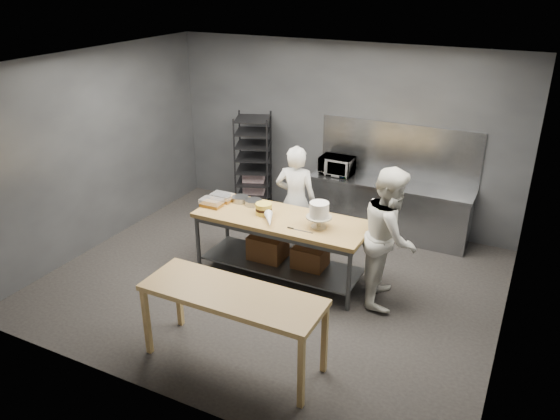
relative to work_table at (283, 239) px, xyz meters
name	(u,v)px	position (x,y,z in m)	size (l,w,h in m)	color
ground	(273,281)	(-0.05, -0.22, -0.57)	(6.00, 6.00, 0.00)	black
back_wall	(341,134)	(-0.05, 2.28, 0.93)	(6.00, 0.04, 3.00)	#4C4F54
work_table	(283,239)	(0.00, 0.00, 0.00)	(2.40, 0.90, 0.92)	olive
near_counter	(232,299)	(0.34, -1.92, 0.24)	(2.00, 0.70, 0.90)	#A17643
back_counter	(388,209)	(0.95, 1.96, -0.12)	(2.60, 0.60, 0.90)	slate
splashback_panel	(398,151)	(0.95, 2.26, 0.78)	(2.60, 0.02, 0.90)	slate
speed_rack	(253,164)	(-1.52, 1.88, 0.28)	(0.80, 0.82, 1.75)	black
chef_behind	(296,201)	(-0.15, 0.73, 0.28)	(0.62, 0.41, 1.71)	white
chef_right	(390,236)	(1.47, 0.08, 0.35)	(0.89, 0.70, 1.84)	silver
microwave	(337,166)	(0.02, 1.96, 0.48)	(0.54, 0.37, 0.30)	black
frosted_cake_stand	(319,212)	(0.56, -0.09, 0.57)	(0.34, 0.34, 0.35)	#BEB398
layer_cake	(264,209)	(-0.28, -0.04, 0.43)	(0.23, 0.23, 0.16)	gold
cake_pans	(238,199)	(-0.82, 0.17, 0.39)	(0.76, 0.31, 0.07)	gray
piping_bag	(269,219)	(-0.07, -0.28, 0.41)	(0.12, 0.12, 0.38)	white
offset_spatula	(297,229)	(0.34, -0.29, 0.35)	(0.36, 0.02, 0.02)	slate
pastry_clamshells	(217,200)	(-1.06, -0.01, 0.40)	(0.34, 0.45, 0.11)	#A96D21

